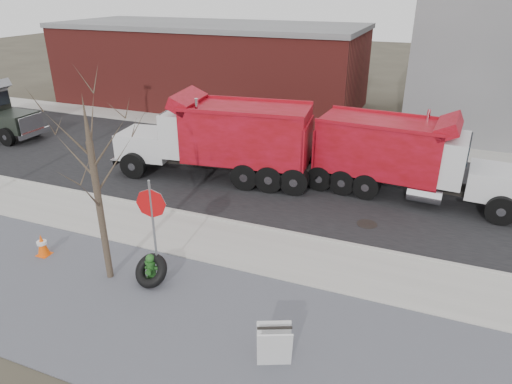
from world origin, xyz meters
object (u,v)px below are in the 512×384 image
at_px(sandwich_board, 274,346).
at_px(dump_truck_red_b, 222,137).
at_px(fire_hydrant, 151,269).
at_px(stop_sign, 152,215).
at_px(truck_tire, 151,271).
at_px(dump_truck_red_a, 406,155).

bearing_deg(sandwich_board, dump_truck_red_b, 97.96).
xyz_separation_m(fire_hydrant, stop_sign, (0.14, 0.13, 1.64)).
xyz_separation_m(truck_tire, sandwich_board, (4.11, -1.55, 0.11)).
height_order(truck_tire, sandwich_board, sandwich_board).
relative_size(fire_hydrant, dump_truck_red_a, 0.11).
xyz_separation_m(fire_hydrant, truck_tire, (0.07, -0.10, 0.03)).
distance_m(truck_tire, dump_truck_red_a, 10.38).
xyz_separation_m(stop_sign, dump_truck_red_b, (-1.57, 7.42, -0.24)).
bearing_deg(dump_truck_red_a, truck_tire, -119.61).
bearing_deg(stop_sign, dump_truck_red_a, 67.73).
bearing_deg(sandwich_board, stop_sign, 132.84).
distance_m(fire_hydrant, stop_sign, 1.65).
height_order(stop_sign, dump_truck_red_b, dump_truck_red_b).
height_order(fire_hydrant, stop_sign, stop_sign).
relative_size(sandwich_board, dump_truck_red_b, 0.12).
bearing_deg(dump_truck_red_b, sandwich_board, 114.14).
bearing_deg(truck_tire, dump_truck_red_a, 56.12).
relative_size(fire_hydrant, sandwich_board, 0.84).
distance_m(truck_tire, sandwich_board, 4.39).
bearing_deg(dump_truck_red_a, sandwich_board, -94.93).
distance_m(truck_tire, dump_truck_red_b, 7.91).
height_order(fire_hydrant, dump_truck_red_b, dump_truck_red_b).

